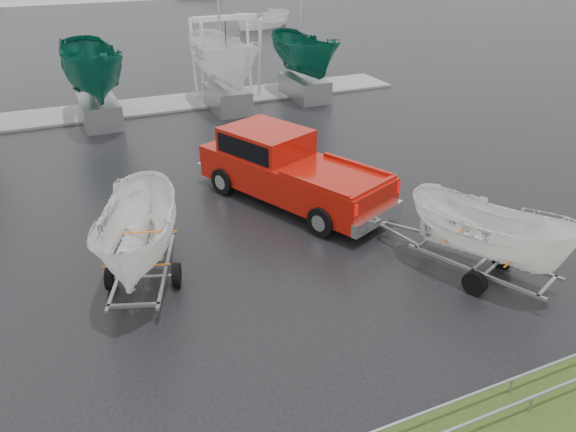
{
  "coord_description": "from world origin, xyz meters",
  "views": [
    {
      "loc": [
        -3.14,
        -14.83,
        7.92
      ],
      "look_at": [
        2.21,
        -2.87,
        1.2
      ],
      "focal_mm": 35.0,
      "sensor_mm": 36.0,
      "label": 1
    }
  ],
  "objects_px": {
    "trailer_parked": "(132,180)",
    "pickup_truck": "(284,166)",
    "trailer_hitched": "(497,184)",
    "boat_hoist": "(226,46)"
  },
  "relations": [
    {
      "from": "trailer_parked",
      "to": "pickup_truck",
      "type": "bearing_deg",
      "value": 50.37
    },
    {
      "from": "trailer_hitched",
      "to": "boat_hoist",
      "type": "bearing_deg",
      "value": 68.14
    },
    {
      "from": "trailer_parked",
      "to": "boat_hoist",
      "type": "relative_size",
      "value": 1.26
    },
    {
      "from": "trailer_hitched",
      "to": "trailer_parked",
      "type": "xyz_separation_m",
      "value": [
        -7.83,
        3.25,
        0.22
      ]
    },
    {
      "from": "pickup_truck",
      "to": "trailer_hitched",
      "type": "bearing_deg",
      "value": -90.0
    },
    {
      "from": "pickup_truck",
      "to": "trailer_hitched",
      "type": "height_order",
      "value": "trailer_hitched"
    },
    {
      "from": "pickup_truck",
      "to": "trailer_parked",
      "type": "distance_m",
      "value": 6.22
    },
    {
      "from": "pickup_truck",
      "to": "boat_hoist",
      "type": "relative_size",
      "value": 1.7
    },
    {
      "from": "pickup_truck",
      "to": "trailer_parked",
      "type": "bearing_deg",
      "value": -172.19
    },
    {
      "from": "pickup_truck",
      "to": "trailer_hitched",
      "type": "relative_size",
      "value": 1.47
    }
  ]
}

